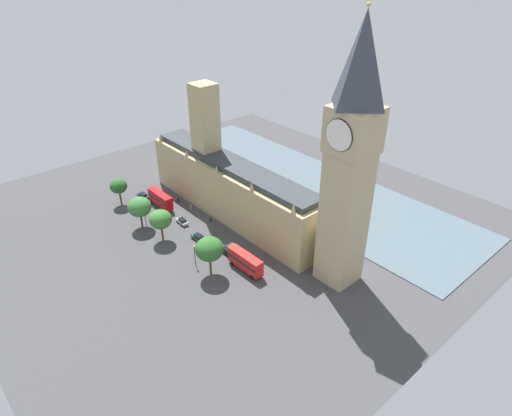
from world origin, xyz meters
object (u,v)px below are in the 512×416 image
(car_blue_trailing, at_px, (143,196))
(plane_tree_slot_10, at_px, (140,207))
(pedestrian_corner, at_px, (178,200))
(plane_tree_slot_12, at_px, (161,219))
(double_decker_bus_opposite_hall, at_px, (245,261))
(parliament_building, at_px, (229,185))
(plane_tree_slot_11, at_px, (209,249))
(double_decker_bus_kerbside, at_px, (160,199))
(car_dark_green_near_tower, at_px, (198,237))
(street_lamp_slot_13, at_px, (195,251))
(car_black_by_river_gate, at_px, (227,251))
(pedestrian_far_end, at_px, (191,207))
(plane_tree_under_trees, at_px, (119,186))
(clock_tower, at_px, (351,158))
(car_silver_leading, at_px, (182,221))
(pedestrian_midblock, at_px, (210,219))
(street_lamp_slot_14, at_px, (145,212))

(car_blue_trailing, distance_m, plane_tree_slot_10, 18.23)
(pedestrian_corner, xyz_separation_m, plane_tree_slot_12, (14.68, 15.16, 5.78))
(car_blue_trailing, height_order, pedestrian_corner, car_blue_trailing)
(double_decker_bus_opposite_hall, distance_m, plane_tree_slot_12, 26.88)
(parliament_building, bearing_deg, plane_tree_slot_11, 42.20)
(double_decker_bus_kerbside, relative_size, car_dark_green_near_tower, 2.31)
(street_lamp_slot_13, bearing_deg, parliament_building, -147.77)
(car_black_by_river_gate, height_order, pedestrian_far_end, car_black_by_river_gate)
(pedestrian_corner, height_order, plane_tree_under_trees, plane_tree_under_trees)
(clock_tower, xyz_separation_m, car_silver_leading, (14.90, -45.33, -30.73))
(clock_tower, distance_m, pedestrian_corner, 65.50)
(double_decker_bus_opposite_hall, xyz_separation_m, pedestrian_midblock, (-6.94, -24.17, -1.94))
(double_decker_bus_opposite_hall, bearing_deg, pedestrian_midblock, -107.07)
(street_lamp_slot_13, bearing_deg, plane_tree_slot_11, 97.48)
(car_dark_green_near_tower, xyz_separation_m, plane_tree_under_trees, (6.63, -32.40, 5.38))
(car_blue_trailing, distance_m, street_lamp_slot_13, 40.54)
(clock_tower, distance_m, plane_tree_slot_11, 39.23)
(pedestrian_corner, xyz_separation_m, plane_tree_slot_10, (15.68, 5.49, 5.80))
(pedestrian_far_end, bearing_deg, street_lamp_slot_13, 155.99)
(pedestrian_midblock, bearing_deg, plane_tree_slot_10, 114.55)
(clock_tower, relative_size, pedestrian_far_end, 38.50)
(parliament_building, relative_size, double_decker_bus_opposite_hall, 6.25)
(car_silver_leading, distance_m, car_black_by_river_gate, 20.29)
(car_dark_green_near_tower, distance_m, plane_tree_under_trees, 33.50)
(parliament_building, relative_size, street_lamp_slot_13, 11.35)
(parliament_building, relative_size, car_silver_leading, 14.69)
(car_black_by_river_gate, xyz_separation_m, pedestrian_far_end, (-5.97, -25.72, -0.17))
(car_silver_leading, xyz_separation_m, double_decker_bus_opposite_hall, (0.03, 28.60, 1.75))
(pedestrian_corner, height_order, street_lamp_slot_13, street_lamp_slot_13)
(car_silver_leading, xyz_separation_m, pedestrian_far_end, (-6.68, -5.45, -0.17))
(car_silver_leading, bearing_deg, double_decker_bus_kerbside, 89.75)
(car_silver_leading, distance_m, plane_tree_under_trees, 24.35)
(clock_tower, xyz_separation_m, pedestrian_midblock, (7.99, -40.90, -30.92))
(car_blue_trailing, height_order, plane_tree_under_trees, plane_tree_under_trees)
(car_blue_trailing, bearing_deg, pedestrian_corner, -53.33)
(clock_tower, height_order, double_decker_bus_kerbside, clock_tower)
(plane_tree_under_trees, height_order, plane_tree_slot_12, plane_tree_slot_12)
(car_black_by_river_gate, xyz_separation_m, street_lamp_slot_14, (8.99, -26.43, 3.56))
(parliament_building, height_order, plane_tree_under_trees, parliament_building)
(car_black_by_river_gate, bearing_deg, double_decker_bus_opposite_hall, -95.01)
(clock_tower, xyz_separation_m, plane_tree_under_trees, (22.82, -67.72, -25.34))
(pedestrian_corner, bearing_deg, double_decker_bus_opposite_hall, -20.54)
(pedestrian_corner, bearing_deg, plane_tree_slot_11, -32.47)
(car_dark_green_near_tower, relative_size, plane_tree_slot_10, 0.49)
(pedestrian_far_end, relative_size, plane_tree_slot_12, 0.17)
(double_decker_bus_opposite_hall, distance_m, plane_tree_slot_11, 9.82)
(pedestrian_far_end, bearing_deg, car_black_by_river_gate, 174.58)
(car_dark_green_near_tower, bearing_deg, parliament_building, 18.78)
(parliament_building, height_order, plane_tree_slot_12, parliament_building)
(plane_tree_slot_11, bearing_deg, car_black_by_river_gate, -155.22)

